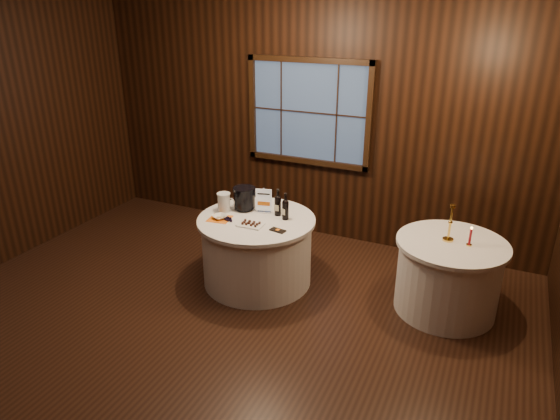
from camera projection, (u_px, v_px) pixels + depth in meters
The scene contains 16 objects.
ground at pixel (210, 328), 4.84m from camera, with size 6.00×6.00×0.00m, color black.
back_wall at pixel (309, 120), 6.32m from camera, with size 6.00×0.10×3.00m.
main_table at pixel (257, 250), 5.53m from camera, with size 1.28×1.28×0.77m.
side_table at pixel (448, 276), 5.00m from camera, with size 1.08×1.08×0.77m.
sign_stand at pixel (264, 204), 5.50m from camera, with size 0.17×0.12×0.29m.
port_bottle_left at pixel (278, 204), 5.41m from camera, with size 0.07×0.07×0.30m.
port_bottle_right at pixel (285, 208), 5.31m from camera, with size 0.07×0.08×0.30m.
ice_bucket at pixel (244, 198), 5.56m from camera, with size 0.25×0.25×0.26m.
chocolate_plate at pixel (251, 224), 5.20m from camera, with size 0.27×0.18×0.04m.
chocolate_box at pixel (278, 230), 5.08m from camera, with size 0.16×0.08×0.01m, color black.
grape_bunch at pixel (229, 219), 5.33m from camera, with size 0.17×0.10×0.04m.
glass_pitcher at pixel (224, 202), 5.52m from camera, with size 0.20×0.15×0.21m.
orange_napkin at pixel (220, 219), 5.37m from camera, with size 0.23×0.23×0.00m, color orange.
cracker_bowl at pixel (220, 217), 5.36m from camera, with size 0.15×0.15×0.04m, color white.
brass_candlestick at pixel (450, 228), 4.83m from camera, with size 0.11×0.11×0.38m.
red_candle at pixel (470, 238), 4.75m from camera, with size 0.05×0.05×0.20m.
Camera 1 is at (2.31, -3.36, 2.93)m, focal length 32.00 mm.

